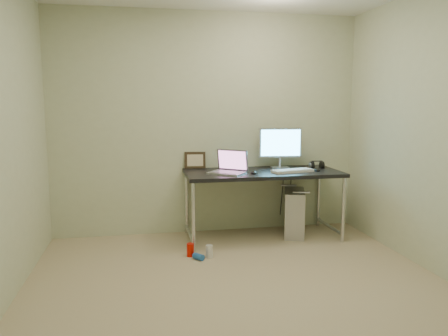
% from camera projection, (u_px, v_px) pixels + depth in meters
% --- Properties ---
extents(floor, '(3.50, 3.50, 0.00)m').
position_uv_depth(floor, '(243.00, 293.00, 3.45)').
color(floor, tan).
rests_on(floor, ground).
extents(wall_back, '(3.50, 0.02, 2.50)m').
position_uv_depth(wall_back, '(208.00, 124.00, 4.97)').
color(wall_back, beige).
rests_on(wall_back, ground).
extents(desk, '(1.70, 0.74, 0.75)m').
position_uv_depth(desk, '(263.00, 178.00, 4.80)').
color(desk, black).
rests_on(desk, ground).
extents(tower_computer, '(0.36, 0.54, 0.55)m').
position_uv_depth(tower_computer, '(294.00, 213.00, 4.95)').
color(tower_computer, '#A4A4A9').
rests_on(tower_computer, ground).
extents(cable_a, '(0.01, 0.16, 0.69)m').
position_uv_depth(cable_a, '(282.00, 195.00, 5.21)').
color(cable_a, black).
rests_on(cable_a, ground).
extents(cable_b, '(0.02, 0.11, 0.71)m').
position_uv_depth(cable_b, '(290.00, 197.00, 5.21)').
color(cable_b, black).
rests_on(cable_b, ground).
extents(can_red, '(0.09, 0.09, 0.13)m').
position_uv_depth(can_red, '(190.00, 250.00, 4.27)').
color(can_red, red).
rests_on(can_red, ground).
extents(can_white, '(0.08, 0.08, 0.13)m').
position_uv_depth(can_white, '(209.00, 251.00, 4.24)').
color(can_white, silver).
rests_on(can_white, ground).
extents(can_blue, '(0.12, 0.12, 0.06)m').
position_uv_depth(can_blue, '(198.00, 257.00, 4.18)').
color(can_blue, blue).
rests_on(can_blue, ground).
extents(laptop, '(0.46, 0.45, 0.25)m').
position_uv_depth(laptop, '(229.00, 168.00, 4.64)').
color(laptop, silver).
rests_on(laptop, desk).
extents(monitor, '(0.49, 0.16, 0.46)m').
position_uv_depth(monitor, '(280.00, 145.00, 4.98)').
color(monitor, silver).
rests_on(monitor, desk).
extents(keyboard, '(0.48, 0.25, 0.03)m').
position_uv_depth(keyboard, '(293.00, 171.00, 4.72)').
color(keyboard, silver).
rests_on(keyboard, desk).
extents(mouse_right, '(0.08, 0.11, 0.03)m').
position_uv_depth(mouse_right, '(317.00, 169.00, 4.80)').
color(mouse_right, black).
rests_on(mouse_right, desk).
extents(mouse_left, '(0.10, 0.12, 0.04)m').
position_uv_depth(mouse_left, '(254.00, 172.00, 4.61)').
color(mouse_left, black).
rests_on(mouse_left, desk).
extents(headphones, '(0.16, 0.10, 0.11)m').
position_uv_depth(headphones, '(317.00, 166.00, 5.01)').
color(headphones, black).
rests_on(headphones, desk).
extents(picture_frame, '(0.24, 0.10, 0.19)m').
position_uv_depth(picture_frame, '(195.00, 160.00, 4.97)').
color(picture_frame, black).
rests_on(picture_frame, desk).
extents(webcam, '(0.04, 0.03, 0.11)m').
position_uv_depth(webcam, '(226.00, 161.00, 5.01)').
color(webcam, silver).
rests_on(webcam, desk).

